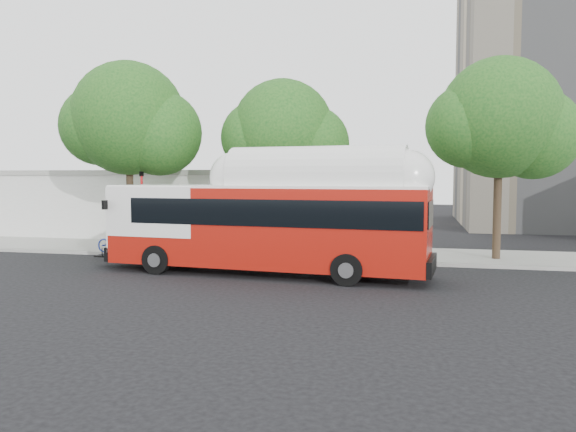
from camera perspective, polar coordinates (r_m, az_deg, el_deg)
name	(u,v)px	position (r m, az deg, el deg)	size (l,w,h in m)	color
ground	(272,276)	(21.95, -1.62, -6.11)	(120.00, 120.00, 0.00)	black
sidewalk	(305,252)	(28.20, 1.69, -3.70)	(60.00, 5.00, 0.15)	gray
curb_strip	(293,260)	(25.68, 0.56, -4.46)	(60.00, 0.30, 0.15)	gray
red_curb_segment	(231,257)	(26.48, -5.81, -4.21)	(10.00, 0.32, 0.16)	maroon
street_tree_left	(138,123)	(30.05, -15.03, 9.12)	(6.67, 5.80, 9.74)	#2D2116
street_tree_mid	(291,135)	(27.71, 0.32, 8.25)	(5.75, 5.00, 8.62)	#2D2116
street_tree_right	(510,123)	(27.19, 21.60, 8.79)	(6.21, 5.40, 9.18)	#2D2116
low_commercial_bldg	(125,202)	(39.99, -16.20, 1.40)	(16.20, 10.20, 4.25)	silver
transit_bus	(267,227)	(22.02, -2.14, -1.14)	(13.79, 3.94, 4.03)	#9D130A
signal_pole	(142,212)	(28.84, -14.60, 0.41)	(0.12, 0.39, 4.12)	red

